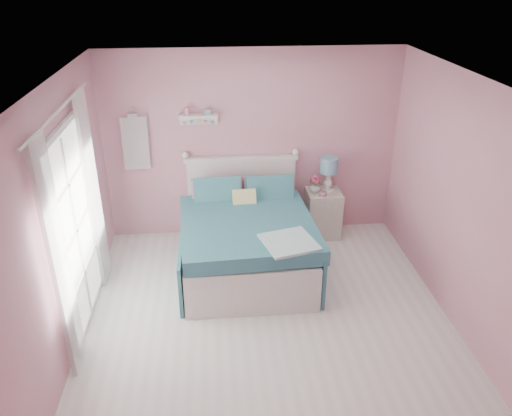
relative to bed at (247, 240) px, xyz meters
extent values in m
plane|color=silver|center=(0.16, -1.24, -0.40)|extent=(4.50, 4.50, 0.00)
plane|color=#C07A82|center=(0.16, 1.01, 0.90)|extent=(4.00, 0.00, 4.00)
plane|color=#C07A82|center=(0.16, -3.49, 0.90)|extent=(4.00, 0.00, 4.00)
plane|color=#C07A82|center=(-1.84, -1.24, 0.90)|extent=(0.00, 4.50, 4.50)
plane|color=#C07A82|center=(2.16, -1.24, 0.90)|extent=(0.00, 4.50, 4.50)
plane|color=white|center=(0.16, -1.24, 2.20)|extent=(4.50, 4.50, 0.00)
cube|color=silver|center=(0.00, -0.03, -0.19)|extent=(1.57, 2.01, 0.42)
cube|color=silver|center=(0.00, -0.03, 0.10)|extent=(1.51, 1.95, 0.16)
cube|color=silver|center=(0.00, 0.95, 0.15)|extent=(1.50, 0.07, 1.10)
cube|color=silver|center=(0.00, 0.95, 0.73)|extent=(1.56, 0.09, 0.06)
cube|color=silver|center=(0.00, -0.99, -0.12)|extent=(1.50, 0.06, 0.56)
cube|color=teal|center=(0.00, -0.18, 0.27)|extent=(1.68, 1.76, 0.18)
cube|color=pink|center=(-0.35, 0.63, 0.38)|extent=(0.69, 0.31, 0.43)
cube|color=pink|center=(0.35, 0.63, 0.38)|extent=(0.69, 0.31, 0.43)
cube|color=#CCBC59|center=(0.00, 0.35, 0.38)|extent=(0.31, 0.23, 0.31)
cube|color=beige|center=(1.14, 0.76, -0.06)|extent=(0.47, 0.44, 0.68)
cube|color=silver|center=(1.14, 0.55, 0.15)|extent=(0.41, 0.02, 0.16)
sphere|color=white|center=(1.14, 0.53, 0.15)|extent=(0.03, 0.03, 0.03)
cylinder|color=white|center=(1.20, 0.81, 0.29)|extent=(0.16, 0.16, 0.02)
cylinder|color=white|center=(1.20, 0.81, 0.42)|extent=(0.08, 0.08, 0.27)
cylinder|color=#6EA0B8|center=(1.20, 0.81, 0.65)|extent=(0.24, 0.24, 0.22)
imported|color=silver|center=(1.01, 0.75, 0.35)|extent=(0.15, 0.15, 0.15)
imported|color=pink|center=(1.10, 0.62, 0.31)|extent=(0.12, 0.12, 0.07)
sphere|color=#C24269|center=(1.01, 0.75, 0.50)|extent=(0.06, 0.06, 0.06)
sphere|color=#C24269|center=(1.05, 0.77, 0.46)|extent=(0.06, 0.06, 0.06)
sphere|color=#C24269|center=(0.97, 0.76, 0.47)|extent=(0.06, 0.06, 0.06)
sphere|color=#C24269|center=(1.03, 0.72, 0.44)|extent=(0.06, 0.06, 0.06)
sphere|color=#C24269|center=(0.98, 0.73, 0.45)|extent=(0.06, 0.06, 0.06)
cube|color=silver|center=(-0.55, 0.93, 1.35)|extent=(0.50, 0.14, 0.04)
cube|color=silver|center=(-0.55, 0.99, 1.28)|extent=(0.50, 0.03, 0.12)
cylinder|color=#D18C99|center=(-0.70, 0.93, 1.42)|extent=(0.06, 0.06, 0.10)
cube|color=#6EA0B8|center=(-0.43, 0.93, 1.40)|extent=(0.08, 0.06, 0.07)
cube|color=white|center=(-1.39, 0.94, 1.00)|extent=(0.34, 0.03, 0.72)
cube|color=silver|center=(-1.81, -0.84, 1.73)|extent=(0.04, 1.32, 0.06)
cube|color=silver|center=(-1.81, -0.84, -0.37)|extent=(0.04, 1.32, 0.06)
cube|color=silver|center=(-1.81, -1.47, 0.65)|extent=(0.04, 0.06, 2.10)
cube|color=silver|center=(-1.81, -0.21, 0.65)|extent=(0.04, 0.06, 2.10)
cube|color=white|center=(-1.81, -0.84, 0.68)|extent=(0.02, 1.20, 2.04)
cube|color=white|center=(-1.76, -1.58, 0.78)|extent=(0.04, 0.40, 2.32)
cube|color=white|center=(-1.76, -0.10, 0.78)|extent=(0.04, 0.40, 2.32)
camera|label=1|loc=(-0.37, -5.45, 3.16)|focal=35.00mm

